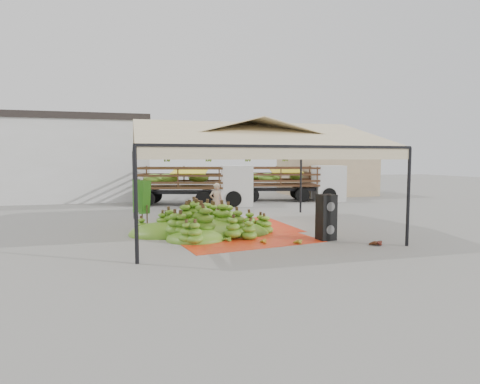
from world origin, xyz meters
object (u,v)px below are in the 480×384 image
object	(u,v)px
truck_left	(200,181)
speaker_stack	(326,217)
banana_heap	(203,218)
truck_right	(295,179)
vendor	(216,202)

from	to	relation	value
truck_left	speaker_stack	bearing A→B (deg)	-62.84
truck_left	banana_heap	bearing A→B (deg)	-83.43
speaker_stack	banana_heap	bearing A→B (deg)	143.61
truck_left	truck_right	xyz separation A→B (m)	(6.26, 0.77, -0.03)
banana_heap	vendor	size ratio (longest dim) A/B	3.17
speaker_stack	truck_right	size ratio (longest dim) A/B	0.22
vendor	truck_right	bearing A→B (deg)	-136.24
speaker_stack	truck_left	xyz separation A→B (m)	(-2.29, 11.15, 0.65)
speaker_stack	truck_right	distance (m)	12.58
speaker_stack	vendor	size ratio (longest dim) A/B	0.93
vendor	truck_right	size ratio (longest dim) A/B	0.24
vendor	truck_left	size ratio (longest dim) A/B	0.23
truck_left	truck_right	size ratio (longest dim) A/B	1.02
banana_heap	truck_left	xyz separation A→B (m)	(1.43, 9.04, 0.85)
speaker_stack	truck_left	size ratio (longest dim) A/B	0.21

